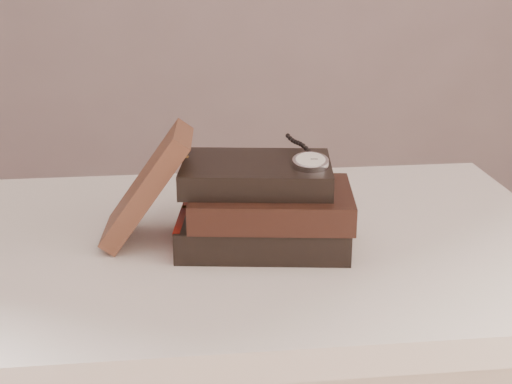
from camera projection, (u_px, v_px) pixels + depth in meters
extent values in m
cube|color=white|center=(215.00, 251.00, 1.03)|extent=(1.00, 0.60, 0.04)
cube|color=white|center=(215.00, 289.00, 1.05)|extent=(0.88, 0.49, 0.08)
cylinder|color=white|center=(438.00, 362.00, 1.43)|extent=(0.05, 0.05, 0.71)
cube|color=black|center=(263.00, 228.00, 1.00)|extent=(0.25, 0.19, 0.04)
cube|color=beige|center=(265.00, 228.00, 1.00)|extent=(0.24, 0.17, 0.03)
cube|color=gold|center=(185.00, 221.00, 1.02)|extent=(0.01, 0.01, 0.04)
cube|color=maroon|center=(183.00, 228.00, 1.00)|extent=(0.03, 0.14, 0.04)
cube|color=black|center=(272.00, 203.00, 0.98)|extent=(0.23, 0.18, 0.04)
cube|color=beige|center=(274.00, 203.00, 0.98)|extent=(0.22, 0.16, 0.03)
cube|color=gold|center=(196.00, 197.00, 1.00)|extent=(0.01, 0.01, 0.04)
cube|color=black|center=(256.00, 174.00, 0.98)|extent=(0.22, 0.16, 0.03)
cube|color=beige|center=(259.00, 174.00, 0.98)|extent=(0.21, 0.15, 0.03)
cube|color=gold|center=(187.00, 168.00, 1.00)|extent=(0.01, 0.01, 0.03)
cube|color=#45251A|center=(147.00, 186.00, 0.99)|extent=(0.13, 0.12, 0.16)
cylinder|color=silver|center=(310.00, 163.00, 0.95)|extent=(0.05, 0.05, 0.02)
cylinder|color=white|center=(311.00, 160.00, 0.95)|extent=(0.04, 0.04, 0.01)
torus|color=silver|center=(311.00, 160.00, 0.95)|extent=(0.05, 0.05, 0.01)
cylinder|color=silver|center=(310.00, 157.00, 0.98)|extent=(0.01, 0.01, 0.01)
cube|color=black|center=(310.00, 158.00, 0.95)|extent=(0.00, 0.01, 0.00)
cube|color=black|center=(314.00, 159.00, 0.95)|extent=(0.01, 0.00, 0.00)
sphere|color=black|center=(309.00, 151.00, 0.98)|extent=(0.01, 0.01, 0.01)
sphere|color=black|center=(306.00, 148.00, 0.99)|extent=(0.01, 0.01, 0.01)
sphere|color=black|center=(303.00, 146.00, 1.00)|extent=(0.01, 0.01, 0.01)
sphere|color=black|center=(300.00, 144.00, 1.01)|extent=(0.01, 0.01, 0.01)
sphere|color=black|center=(298.00, 143.00, 1.02)|extent=(0.01, 0.01, 0.01)
sphere|color=black|center=(295.00, 142.00, 1.03)|extent=(0.01, 0.01, 0.01)
sphere|color=black|center=(293.00, 140.00, 1.04)|extent=(0.01, 0.01, 0.01)
sphere|color=black|center=(290.00, 138.00, 1.05)|extent=(0.01, 0.01, 0.01)
sphere|color=black|center=(288.00, 136.00, 1.06)|extent=(0.01, 0.01, 0.01)
torus|color=silver|center=(191.00, 181.00, 1.05)|extent=(0.05, 0.02, 0.05)
torus|color=silver|center=(225.00, 181.00, 1.05)|extent=(0.05, 0.02, 0.05)
cylinder|color=silver|center=(208.00, 179.00, 1.05)|extent=(0.01, 0.00, 0.00)
cylinder|color=silver|center=(182.00, 173.00, 1.10)|extent=(0.02, 0.10, 0.03)
cylinder|color=silver|center=(241.00, 174.00, 1.10)|extent=(0.02, 0.10, 0.03)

